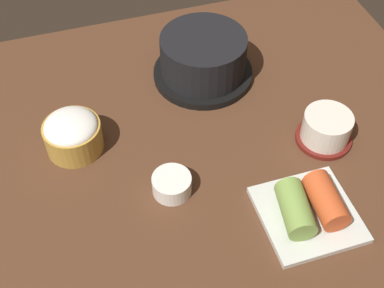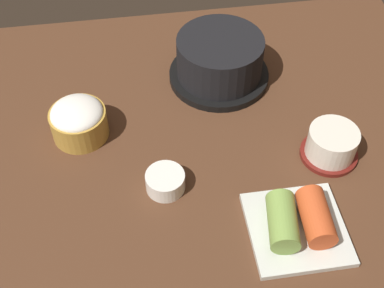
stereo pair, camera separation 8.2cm
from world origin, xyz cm
name	(u,v)px [view 1 (the left image)]	position (x,y,z in cm)	size (l,w,h in cm)	color
dining_table	(177,154)	(0.00, 0.00, 1.00)	(100.00, 76.00, 2.00)	#4C2D1C
stone_pot	(203,58)	(9.82, 16.10, 6.38)	(18.54, 18.54, 8.78)	black
rice_bowl	(73,133)	(-15.85, 5.64, 5.42)	(9.40, 9.40, 6.69)	#B78C38
tea_cup_with_saucer	(326,129)	(24.14, -5.20, 4.76)	(9.37, 9.37, 5.53)	maroon
banchan_cup_center	(172,184)	(-3.01, -7.66, 3.64)	(6.10, 6.10, 3.04)	white
kimchi_plate	(309,208)	(14.92, -18.26, 4.07)	(13.93, 13.93, 5.21)	silver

